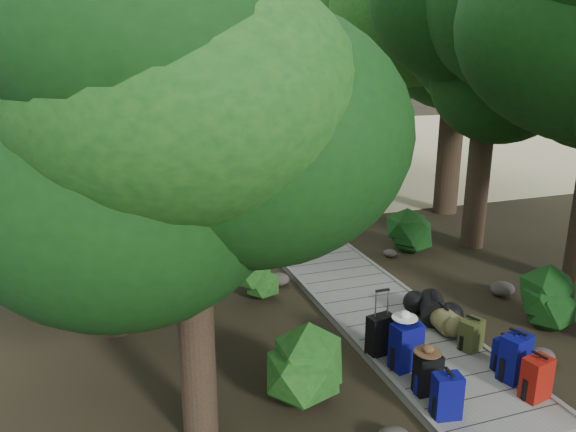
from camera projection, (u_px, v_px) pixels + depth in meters
name	position (u px, v px, depth m)	size (l,w,h in m)	color
ground	(355.00, 293.00, 11.59)	(120.00, 120.00, 0.00)	black
sand_beach	(205.00, 157.00, 26.06)	(40.00, 22.00, 0.02)	tan
boardwalk	(336.00, 273.00, 12.47)	(2.00, 12.00, 0.12)	slate
backpack_left_a	(447.00, 394.00, 7.41)	(0.37, 0.26, 0.69)	#0C086C
backpack_left_b	(428.00, 372.00, 7.93)	(0.36, 0.26, 0.66)	black
backpack_left_c	(406.00, 344.00, 8.54)	(0.44, 0.31, 0.82)	#0C086C
backpack_right_a	(537.00, 376.00, 7.81)	(0.38, 0.27, 0.69)	#98140B
backpack_right_b	(515.00, 355.00, 8.26)	(0.44, 0.31, 0.78)	#0C086C
backpack_right_c	(505.00, 353.00, 8.52)	(0.34, 0.24, 0.57)	#0C086C
backpack_right_d	(472.00, 333.00, 9.12)	(0.37, 0.27, 0.56)	#3B3E1A
duffel_right_khaki	(442.00, 318.00, 9.78)	(0.42, 0.62, 0.42)	brown
duffel_right_black	(432.00, 308.00, 10.12)	(0.46, 0.72, 0.46)	black
suitcase_on_boardwalk	(380.00, 335.00, 8.96)	(0.43, 0.24, 0.66)	black
lone_suitcase_on_sand	(258.00, 188.00, 18.86)	(0.41, 0.23, 0.65)	black
hat_brown	(428.00, 349.00, 7.80)	(0.39, 0.39, 0.12)	#51351E
hat_white	(405.00, 314.00, 8.45)	(0.39, 0.39, 0.13)	silver
kayak	(154.00, 187.00, 19.58)	(0.73, 3.32, 0.33)	red
sun_lounger	(339.00, 176.00, 20.91)	(0.53, 1.64, 0.53)	silver
tree_right_c	(487.00, 85.00, 13.18)	(4.65, 4.65, 8.06)	black
tree_right_d	(459.00, 38.00, 15.85)	(5.60, 5.60, 10.26)	black
tree_right_e	(370.00, 60.00, 18.13)	(4.97, 4.97, 8.95)	black
tree_right_f	(397.00, 34.00, 21.21)	(6.00, 6.00, 10.71)	black
tree_left_a	(189.00, 195.00, 6.42)	(3.88, 3.88, 6.46)	black
tree_left_b	(94.00, 84.00, 8.83)	(4.78, 4.78, 8.61)	black
tree_left_c	(135.00, 112.00, 12.33)	(4.04, 4.04, 7.02)	black
tree_back_a	(159.00, 45.00, 22.81)	(5.76, 5.76, 9.97)	black
tree_back_b	(251.00, 55.00, 25.10)	(5.12, 5.12, 9.15)	black
tree_back_c	(309.00, 68.00, 26.58)	(4.41, 4.41, 7.94)	black
tree_back_d	(67.00, 81.00, 22.21)	(4.31, 4.31, 7.18)	black
palm_right_a	(360.00, 85.00, 16.76)	(4.43, 4.43, 7.55)	#113F14
palm_right_b	(358.00, 72.00, 22.55)	(4.08, 4.08, 7.88)	#113F14
palm_right_c	(263.00, 90.00, 23.11)	(4.03, 4.03, 6.41)	#113F14
palm_left_a	(88.00, 107.00, 14.89)	(4.22, 4.22, 6.71)	#113F14
rock_left_b	(288.00, 363.00, 8.84)	(0.33, 0.30, 0.18)	#4C473F
rock_left_c	(279.00, 279.00, 11.94)	(0.46, 0.42, 0.25)	#4C473F
rock_left_d	(202.00, 254.00, 13.50)	(0.31, 0.28, 0.17)	#4C473F
rock_right_a	(541.00, 356.00, 8.98)	(0.43, 0.39, 0.24)	#4C473F
rock_right_b	(502.00, 289.00, 11.44)	(0.51, 0.46, 0.28)	#4C473F
rock_right_c	(390.00, 253.00, 13.57)	(0.33, 0.29, 0.18)	#4C473F
shrub_left_a	(297.00, 374.00, 7.74)	(1.19, 1.19, 1.07)	#154715
shrub_left_b	(253.00, 279.00, 11.34)	(0.84, 0.84, 0.76)	#154715
shrub_left_c	(199.00, 221.00, 14.45)	(1.30, 1.30, 1.17)	#154715
shrub_right_a	(543.00, 299.00, 10.11)	(1.13, 1.13, 1.02)	#154715
shrub_right_b	(407.00, 232.00, 13.70)	(1.22, 1.22, 1.10)	#154715
shrub_right_c	(345.00, 197.00, 17.39)	(0.91, 0.91, 0.82)	#154715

